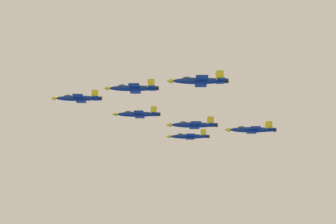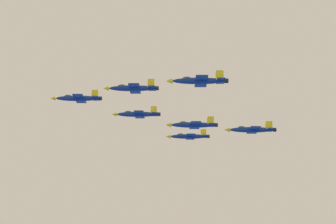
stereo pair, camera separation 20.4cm
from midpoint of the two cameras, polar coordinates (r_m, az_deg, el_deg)
jet_lead at (r=184.55m, az=-9.10°, el=1.39°), size 12.97×13.83×3.52m
jet_left_wingman at (r=167.08m, az=-3.59°, el=2.43°), size 12.89×13.49×3.47m
jet_right_wingman at (r=197.56m, az=-3.09°, el=-0.21°), size 13.33×14.07×3.60m
jet_left_outer at (r=151.15m, az=3.13°, el=3.18°), size 13.11×13.68×3.52m
jet_right_outer at (r=211.85m, az=2.13°, el=-2.46°), size 12.88×13.50×3.47m
jet_slot_rear at (r=180.33m, az=2.56°, el=-1.29°), size 12.86×13.80×3.51m
jet_trailing at (r=181.86m, az=8.43°, el=-1.76°), size 12.91×13.74×3.50m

